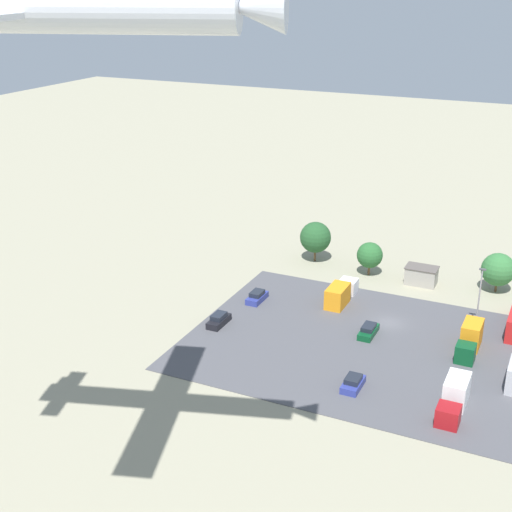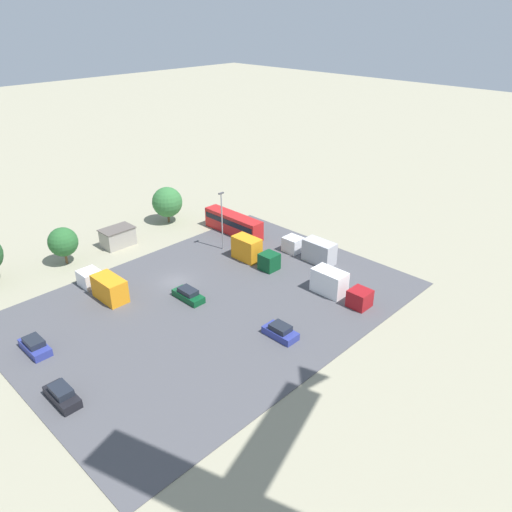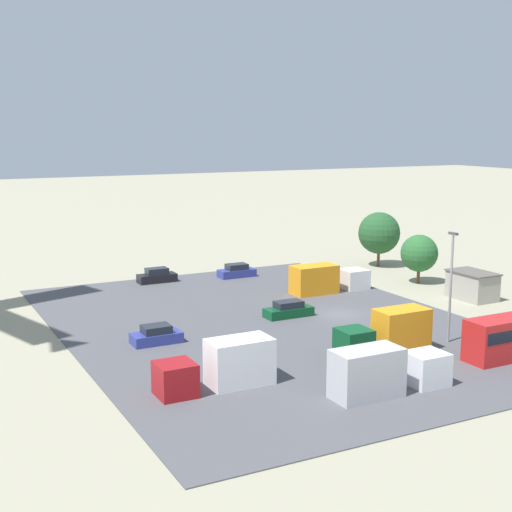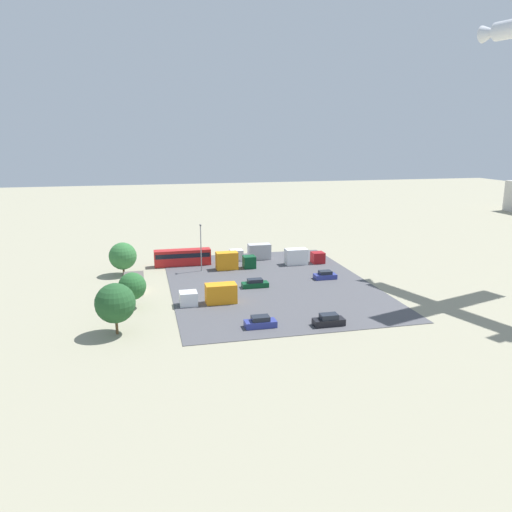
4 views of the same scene
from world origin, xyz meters
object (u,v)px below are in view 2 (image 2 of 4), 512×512
Objects in this scene: parked_truck_2 at (253,252)px; parked_truck_3 at (104,286)px; parked_car_1 at (188,295)px; parked_truck_0 at (312,250)px; shed_building at (118,237)px; bus at (233,223)px; parked_car_3 at (62,395)px; parked_truck_1 at (338,286)px; parked_car_0 at (280,332)px; parked_car_2 at (35,346)px.

parked_truck_2 is 21.19m from parked_truck_3.
parked_truck_0 reaches higher than parked_car_1.
bus reaches higher than shed_building.
bus is 2.60× the size of parked_car_3.
parked_truck_0 is 1.06× the size of parked_truck_1.
parked_truck_1 reaches higher than parked_car_3.
parked_car_0 is 26.76m from parked_car_2.
bus reaches higher than parked_car_1.
parked_car_3 is 39.62m from parked_truck_0.
shed_building reaches higher than parked_car_3.
parked_car_1 is at bearing -10.80° from parked_car_2.
parked_car_2 is 0.53× the size of parked_truck_1.
shed_building is 0.64× the size of parked_truck_2.
parked_truck_2 is 0.88× the size of parked_truck_3.
parked_truck_3 is at bearing -46.30° from parked_truck_1.
parked_car_2 reaches higher than parked_car_0.
parked_car_3 is 0.56× the size of parked_truck_2.
parked_truck_3 is at bearing 112.28° from parked_car_0.
parked_truck_0 is (-17.53, -9.61, 0.86)m from parked_car_0.
parked_car_1 is at bearing 83.07° from shed_building.
parked_car_1 is at bearing 30.84° from bus.
parked_truck_1 is at bearing 136.43° from parked_car_1.
parked_car_3 is 34.39m from parked_truck_1.
parked_truck_0 reaches higher than parked_car_2.
parked_car_0 is at bearing 56.99° from bus.
parked_truck_0 reaches higher than parked_truck_3.
parked_truck_1 is (4.39, 23.96, -0.28)m from bus.
parked_truck_2 is at bearing -87.25° from parked_truck_1.
parked_car_3 is at bearing -177.49° from parked_truck_0.
parked_truck_1 is (-33.60, 7.28, 0.78)m from parked_car_3.
shed_building is 29.93m from parked_truck_0.
shed_building is 0.44× the size of bus.
bus is 1.39× the size of parked_truck_1.
parked_car_1 is 0.59× the size of parked_truck_2.
parked_truck_0 is (-19.75, 4.10, 0.87)m from parked_car_1.
parked_car_2 is (36.45, 7.36, -1.09)m from bus.
parked_truck_2 is (-10.86, -15.08, 0.94)m from parked_car_0.
parked_car_1 is at bearing 6.03° from parked_truck_2.
parked_truck_2 is (-13.08, -1.38, 0.95)m from parked_car_1.
bus is 1.31× the size of parked_truck_0.
parked_car_3 is at bearing 12.37° from parked_truck_2.
parked_car_3 is 19.33m from parked_truck_3.
parked_truck_2 reaches higher than parked_car_2.
parked_car_0 is (15.95, 24.55, -1.11)m from bus.
parked_truck_3 is at bearing -51.04° from parked_car_1.
parked_truck_0 is 29.46m from parked_truck_3.
parked_car_2 is 0.56× the size of parked_truck_2.
parked_truck_2 is (0.70, -14.49, 0.10)m from parked_truck_1.
bus is at bearing -100.39° from parked_truck_1.
parked_truck_2 is (-10.61, 18.95, 0.19)m from shed_building.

